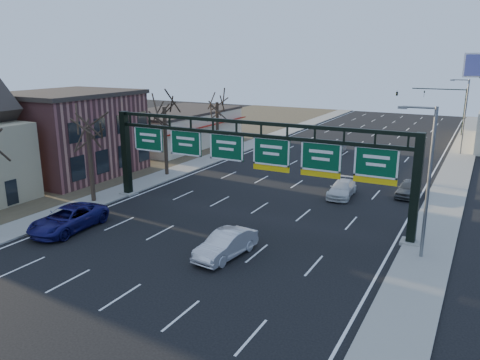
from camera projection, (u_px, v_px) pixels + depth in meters
The scene contains 19 objects.
ground at pixel (189, 254), 28.52m from camera, with size 160.00×160.00×0.00m, color black.
sidewalk_left at pixel (194, 165), 51.37m from camera, with size 3.00×120.00×0.12m, color gray.
sidewalk_right at pixel (446, 197), 39.72m from camera, with size 3.00×120.00×0.12m, color gray.
dirt_strip_left at pixel (111, 154), 56.93m from camera, with size 21.00×120.00×0.06m, color #473D2B.
lane_markings at pixel (304, 179), 45.56m from camera, with size 21.60×120.00×0.01m, color white.
sign_gantry at pixel (250, 156), 34.07m from camera, with size 24.60×1.20×7.20m.
brick_block at pixel (71, 133), 46.61m from camera, with size 10.40×12.40×8.30m.
cream_strip at pixel (177, 128), 62.40m from camera, with size 10.90×18.40×4.70m.
tree_gantry at pixel (87, 116), 36.77m from camera, with size 3.60×3.60×8.48m.
tree_mid at pixel (164, 96), 45.10m from camera, with size 3.60×3.60×9.24m.
tree_far at pixel (217, 93), 53.72m from camera, with size 3.60×3.60×8.86m.
streetlight_near at pixel (427, 175), 26.65m from camera, with size 2.15×0.22×9.00m.
streetlight_far at pixel (464, 113), 55.62m from camera, with size 2.15×0.22×9.00m.
traffic_signal_mast at pixel (422, 97), 71.38m from camera, with size 10.16×0.54×7.00m.
car_blue_suv at pixel (68, 219), 32.18m from camera, with size 2.71×5.87×1.63m, color #161459.
car_silver_sedan at pixel (226, 244), 27.92m from camera, with size 1.65×4.72×1.55m, color silver.
car_white_wagon at pixel (342, 189), 39.91m from camera, with size 1.88×4.63×1.34m, color silver.
car_grey_far at pixel (408, 188), 39.99m from camera, with size 1.66×4.11×1.40m, color #444749.
car_silver_distant at pixel (332, 148), 57.27m from camera, with size 1.61×4.62×1.52m, color #9D9DA1.
Camera 1 is at (15.21, -21.80, 11.72)m, focal length 35.00 mm.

